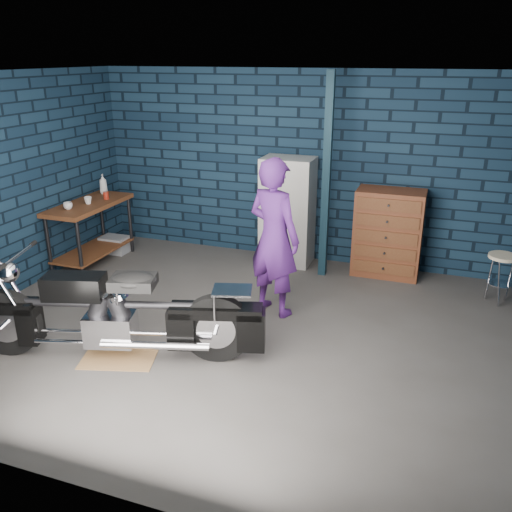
{
  "coord_description": "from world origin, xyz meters",
  "views": [
    {
      "loc": [
        2.01,
        -4.93,
        2.89
      ],
      "look_at": [
        0.16,
        0.3,
        0.8
      ],
      "focal_mm": 38.0,
      "sensor_mm": 36.0,
      "label": 1
    }
  ],
  "objects": [
    {
      "name": "drip_mat",
      "position": [
        -0.89,
        -0.88,
        0.0
      ],
      "size": [
        0.85,
        0.73,
        0.01
      ],
      "primitive_type": "cube",
      "rotation": [
        0.0,
        0.0,
        0.28
      ],
      "color": "olive",
      "rests_on": "ground"
    },
    {
      "name": "tool_chest",
      "position": [
        1.37,
        2.23,
        0.59
      ],
      "size": [
        0.89,
        0.5,
        1.19
      ],
      "primitive_type": "cube",
      "color": "brown",
      "rests_on": "ground"
    },
    {
      "name": "mug_red",
      "position": [
        -2.56,
        1.51,
        0.96
      ],
      "size": [
        0.09,
        0.09,
        0.11
      ],
      "primitive_type": "cylinder",
      "rotation": [
        0.0,
        0.0,
        -0.21
      ],
      "color": "maroon",
      "rests_on": "workbench"
    },
    {
      "name": "room_walls",
      "position": [
        0.0,
        0.55,
        1.9
      ],
      "size": [
        6.02,
        5.01,
        2.71
      ],
      "color": "black",
      "rests_on": "ground"
    },
    {
      "name": "support_post",
      "position": [
        0.55,
        1.95,
        1.35
      ],
      "size": [
        0.1,
        0.1,
        2.7
      ],
      "primitive_type": "cube",
      "color": "#102734",
      "rests_on": "ground"
    },
    {
      "name": "workbench",
      "position": [
        -2.68,
        1.24,
        0.46
      ],
      "size": [
        0.6,
        1.4,
        0.91
      ],
      "primitive_type": "cube",
      "color": "brown",
      "rests_on": "ground"
    },
    {
      "name": "person",
      "position": [
        0.26,
        0.62,
        0.92
      ],
      "size": [
        0.79,
        0.66,
        1.84
      ],
      "primitive_type": "imported",
      "rotation": [
        0.0,
        0.0,
        2.77
      ],
      "color": "#481B68",
      "rests_on": "ground"
    },
    {
      "name": "storage_bin",
      "position": [
        -2.66,
        1.74,
        0.13
      ],
      "size": [
        0.4,
        0.29,
        0.25
      ],
      "primitive_type": "cube",
      "color": "gray",
      "rests_on": "ground"
    },
    {
      "name": "ground",
      "position": [
        0.0,
        0.0,
        0.0
      ],
      "size": [
        6.0,
        6.0,
        0.0
      ],
      "primitive_type": "plane",
      "color": "#454341",
      "rests_on": "ground"
    },
    {
      "name": "motorcycle",
      "position": [
        -0.89,
        -0.88,
        0.55
      ],
      "size": [
        2.59,
        1.35,
        1.1
      ],
      "primitive_type": null,
      "rotation": [
        0.0,
        0.0,
        0.28
      ],
      "color": "black",
      "rests_on": "ground"
    },
    {
      "name": "cup_a",
      "position": [
        -2.73,
        0.87,
        0.96
      ],
      "size": [
        0.13,
        0.13,
        0.09
      ],
      "primitive_type": "imported",
      "rotation": [
        0.0,
        0.0,
        -0.14
      ],
      "color": "beige",
      "rests_on": "workbench"
    },
    {
      "name": "locker",
      "position": [
        -0.05,
        2.23,
        0.77
      ],
      "size": [
        0.72,
        0.51,
        1.53
      ],
      "primitive_type": "cube",
      "color": "beige",
      "rests_on": "ground"
    },
    {
      "name": "cup_b",
      "position": [
        -2.65,
        1.2,
        0.96
      ],
      "size": [
        0.13,
        0.13,
        0.1
      ],
      "primitive_type": "imported",
      "rotation": [
        0.0,
        0.0,
        0.23
      ],
      "color": "beige",
      "rests_on": "workbench"
    },
    {
      "name": "bottle",
      "position": [
        -2.78,
        1.77,
        1.06
      ],
      "size": [
        0.15,
        0.15,
        0.3
      ],
      "primitive_type": "imported",
      "rotation": [
        0.0,
        0.0,
        0.35
      ],
      "color": "gray",
      "rests_on": "workbench"
    },
    {
      "name": "shop_stool",
      "position": [
        2.78,
        1.78,
        0.31
      ],
      "size": [
        0.45,
        0.45,
        0.62
      ],
      "primitive_type": null,
      "rotation": [
        0.0,
        0.0,
        0.43
      ],
      "color": "beige",
      "rests_on": "ground"
    }
  ]
}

